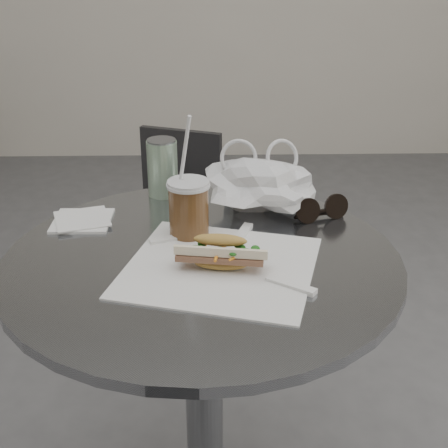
{
  "coord_description": "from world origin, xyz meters",
  "views": [
    {
      "loc": [
        0.02,
        -0.85,
        1.3
      ],
      "look_at": [
        0.04,
        0.24,
        0.79
      ],
      "focal_mm": 50.0,
      "sensor_mm": 36.0,
      "label": 1
    }
  ],
  "objects_px": {
    "cafe_table": "(204,373)",
    "drink_can": "(162,168)",
    "iced_coffee": "(189,208)",
    "sunglasses": "(321,210)",
    "chair_far": "(168,249)",
    "banh_mi": "(220,253)"
  },
  "relations": [
    {
      "from": "iced_coffee",
      "to": "cafe_table",
      "type": "bearing_deg",
      "value": -74.34
    },
    {
      "from": "banh_mi",
      "to": "sunglasses",
      "type": "relative_size",
      "value": 1.67
    },
    {
      "from": "chair_far",
      "to": "iced_coffee",
      "type": "xyz_separation_m",
      "value": [
        0.1,
        -0.77,
        0.49
      ]
    },
    {
      "from": "chair_far",
      "to": "banh_mi",
      "type": "relative_size",
      "value": 3.42
    },
    {
      "from": "iced_coffee",
      "to": "drink_can",
      "type": "distance_m",
      "value": 0.23
    },
    {
      "from": "iced_coffee",
      "to": "sunglasses",
      "type": "bearing_deg",
      "value": 14.19
    },
    {
      "from": "sunglasses",
      "to": "drink_can",
      "type": "height_order",
      "value": "drink_can"
    },
    {
      "from": "chair_far",
      "to": "iced_coffee",
      "type": "distance_m",
      "value": 0.92
    },
    {
      "from": "chair_far",
      "to": "iced_coffee",
      "type": "height_order",
      "value": "iced_coffee"
    },
    {
      "from": "chair_far",
      "to": "iced_coffee",
      "type": "bearing_deg",
      "value": 117.9
    },
    {
      "from": "banh_mi",
      "to": "iced_coffee",
      "type": "bearing_deg",
      "value": 121.42
    },
    {
      "from": "banh_mi",
      "to": "drink_can",
      "type": "bearing_deg",
      "value": 117.97
    },
    {
      "from": "sunglasses",
      "to": "chair_far",
      "type": "bearing_deg",
      "value": 99.82
    },
    {
      "from": "cafe_table",
      "to": "iced_coffee",
      "type": "distance_m",
      "value": 0.35
    },
    {
      "from": "sunglasses",
      "to": "drink_can",
      "type": "distance_m",
      "value": 0.38
    },
    {
      "from": "cafe_table",
      "to": "drink_can",
      "type": "bearing_deg",
      "value": 106.52
    },
    {
      "from": "iced_coffee",
      "to": "drink_can",
      "type": "height_order",
      "value": "iced_coffee"
    },
    {
      "from": "iced_coffee",
      "to": "sunglasses",
      "type": "relative_size",
      "value": 2.07
    },
    {
      "from": "cafe_table",
      "to": "sunglasses",
      "type": "bearing_deg",
      "value": 33.14
    },
    {
      "from": "drink_can",
      "to": "iced_coffee",
      "type": "bearing_deg",
      "value": -73.11
    },
    {
      "from": "banh_mi",
      "to": "drink_can",
      "type": "xyz_separation_m",
      "value": [
        -0.13,
        0.37,
        0.03
      ]
    },
    {
      "from": "cafe_table",
      "to": "drink_can",
      "type": "height_order",
      "value": "drink_can"
    }
  ]
}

